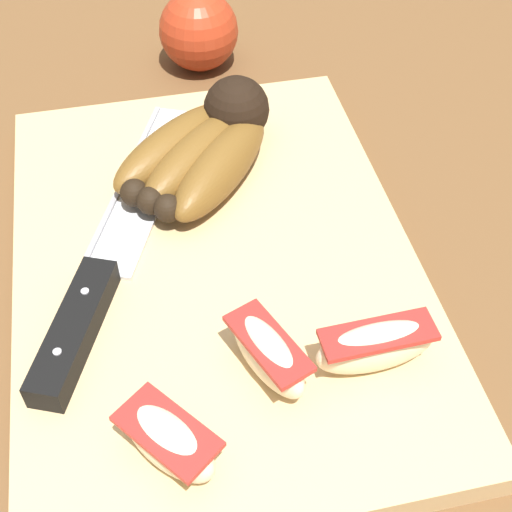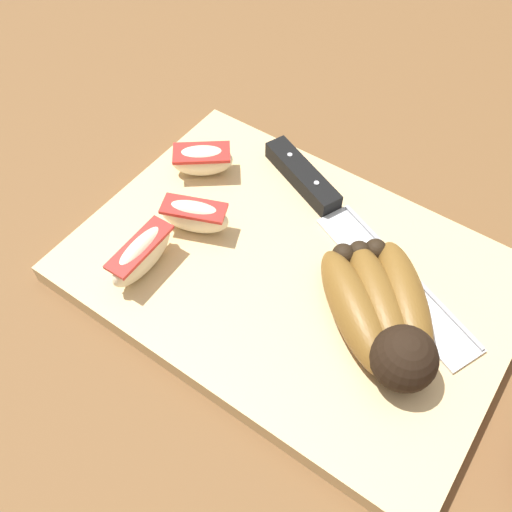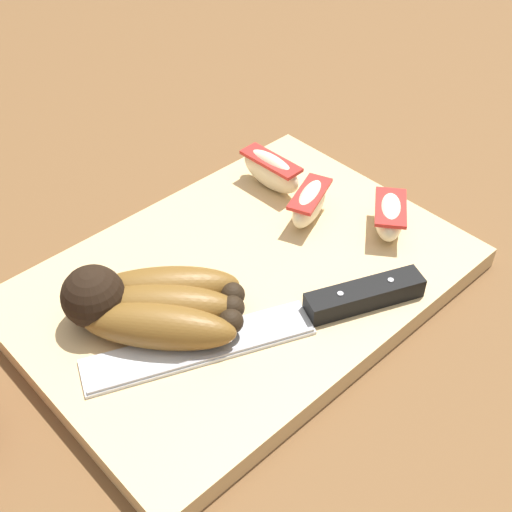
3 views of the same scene
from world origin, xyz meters
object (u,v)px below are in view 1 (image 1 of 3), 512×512
Objects in this scene: chefs_knife at (102,272)px; apple_wedge_near at (376,346)px; apple_wedge_far at (169,440)px; apple_wedge_middle at (268,354)px; banana_bunch at (205,148)px; whole_apple at (199,31)px.

apple_wedge_near is (-0.10, -0.15, 0.01)m from chefs_knife.
apple_wedge_far is (-0.13, -0.03, 0.01)m from chefs_knife.
apple_wedge_near is at bearing -98.35° from apple_wedge_middle.
apple_wedge_far is at bearing 104.52° from apple_wedge_near.
banana_bunch reaches higher than apple_wedge_middle.
apple_wedge_middle reaches higher than apple_wedge_far.
chefs_knife is 0.14m from apple_wedge_far.
apple_wedge_far is at bearing 166.02° from banana_bunch.
banana_bunch is 0.21m from apple_wedge_near.
banana_bunch is 0.52× the size of chefs_knife.
apple_wedge_middle is at bearing 177.20° from whole_apple.
apple_wedge_far is (-0.04, 0.06, -0.00)m from apple_wedge_middle.
whole_apple reaches higher than apple_wedge_middle.
banana_bunch is at bearing 172.40° from whole_apple.
whole_apple reaches higher than chefs_knife.
apple_wedge_middle is 0.07m from apple_wedge_far.
apple_wedge_middle is 1.05× the size of apple_wedge_far.
whole_apple is (0.26, -0.11, 0.01)m from chefs_knife.
whole_apple reaches higher than apple_wedge_far.
apple_wedge_middle is (0.01, 0.06, -0.00)m from apple_wedge_near.
chefs_knife is 0.13m from apple_wedge_middle.
apple_wedge_far is at bearing 123.29° from apple_wedge_middle.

